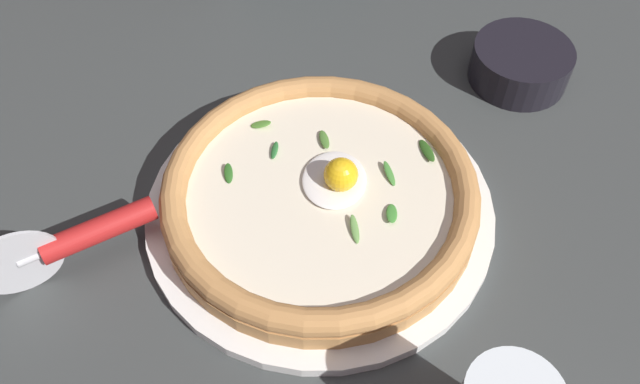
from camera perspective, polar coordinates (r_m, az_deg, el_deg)
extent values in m
cube|color=#383C3C|center=(0.65, -1.35, -0.81)|extent=(2.40, 2.40, 0.03)
cylinder|color=white|center=(0.62, 0.00, -1.48)|extent=(0.33, 0.33, 0.01)
cylinder|color=tan|center=(0.60, 0.00, -0.63)|extent=(0.29, 0.29, 0.02)
torus|color=#C0864B|center=(0.59, 0.00, 0.26)|extent=(0.29, 0.29, 0.02)
cylinder|color=#F1E6CA|center=(0.60, 0.00, 0.02)|extent=(0.25, 0.25, 0.00)
ellipsoid|color=white|center=(0.60, 1.26, 1.09)|extent=(0.07, 0.06, 0.01)
sphere|color=yellow|center=(0.59, 1.84, 1.53)|extent=(0.03, 0.03, 0.03)
ellipsoid|color=#4F8A31|center=(0.65, -5.19, 5.91)|extent=(0.01, 0.02, 0.01)
ellipsoid|color=#4A7C30|center=(0.63, 0.38, 4.62)|extent=(0.03, 0.02, 0.00)
ellipsoid|color=#2E601E|center=(0.63, 9.31, 3.59)|extent=(0.03, 0.02, 0.01)
ellipsoid|color=#629648|center=(0.57, 3.05, -3.23)|extent=(0.03, 0.01, 0.01)
ellipsoid|color=#408234|center=(0.61, 6.08, 1.79)|extent=(0.03, 0.02, 0.01)
ellipsoid|color=#2B7133|center=(0.62, -3.98, 3.66)|extent=(0.02, 0.01, 0.01)
ellipsoid|color=#3F8A33|center=(0.58, 6.28, -1.87)|extent=(0.02, 0.01, 0.01)
ellipsoid|color=#265C1E|center=(0.61, -7.99, 1.63)|extent=(0.02, 0.01, 0.01)
cylinder|color=black|center=(0.77, 17.09, 10.64)|extent=(0.11, 0.11, 0.04)
cylinder|color=silver|center=(0.60, -24.91, -5.67)|extent=(0.05, 0.06, 0.08)
cylinder|color=silver|center=(0.60, -24.03, -5.32)|extent=(0.02, 0.02, 0.01)
cylinder|color=red|center=(0.60, -18.73, -3.13)|extent=(0.07, 0.09, 0.02)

